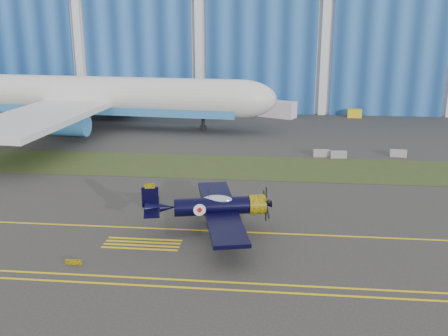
# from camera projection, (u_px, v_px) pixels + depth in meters

# --- Properties ---
(ground) EXTENTS (260.00, 260.00, 0.00)m
(ground) POSITION_uv_depth(u_px,v_px,m) (362.00, 215.00, 46.75)
(ground) COLOR #393735
(ground) RESTS_ON ground
(grass_median) EXTENTS (260.00, 10.00, 0.02)m
(grass_median) POSITION_uv_depth(u_px,v_px,m) (344.00, 170.00, 60.10)
(grass_median) COLOR #475128
(grass_median) RESTS_ON ground
(hangar) EXTENTS (220.00, 45.70, 30.00)m
(hangar) POSITION_uv_depth(u_px,v_px,m) (317.00, 26.00, 111.05)
(hangar) COLOR silver
(hangar) RESTS_ON ground
(taxiway_centreline) EXTENTS (200.00, 0.20, 0.02)m
(taxiway_centreline) POSITION_uv_depth(u_px,v_px,m) (372.00, 237.00, 41.97)
(taxiway_centreline) COLOR yellow
(taxiway_centreline) RESTS_ON ground
(edge_line_near) EXTENTS (80.00, 0.20, 0.02)m
(edge_line_near) POSITION_uv_depth(u_px,v_px,m) (397.00, 299.00, 32.90)
(edge_line_near) COLOR yellow
(edge_line_near) RESTS_ON ground
(edge_line_far) EXTENTS (80.00, 0.20, 0.02)m
(edge_line_far) POSITION_uv_depth(u_px,v_px,m) (393.00, 291.00, 33.86)
(edge_line_far) COLOR yellow
(edge_line_far) RESTS_ON ground
(hold_short_ladder) EXTENTS (6.00, 2.40, 0.02)m
(hold_short_ladder) POSITION_uv_depth(u_px,v_px,m) (142.00, 244.00, 40.80)
(hold_short_ladder) COLOR yellow
(hold_short_ladder) RESTS_ON ground
(guard_board_left) EXTENTS (1.20, 0.15, 0.35)m
(guard_board_left) POSITION_uv_depth(u_px,v_px,m) (74.00, 262.00, 37.42)
(guard_board_left) COLOR yellow
(guard_board_left) RESTS_ON ground
(warbird) EXTENTS (14.53, 16.36, 4.19)m
(warbird) POSITION_uv_depth(u_px,v_px,m) (213.00, 206.00, 42.28)
(warbird) COLOR black
(warbird) RESTS_ON ground
(jetliner) EXTENTS (69.39, 60.33, 22.72)m
(jetliner) POSITION_uv_depth(u_px,v_px,m) (88.00, 54.00, 80.23)
(jetliner) COLOR silver
(jetliner) RESTS_ON ground
(shipping_container) EXTENTS (6.93, 5.05, 2.79)m
(shipping_container) POSITION_uv_depth(u_px,v_px,m) (277.00, 109.00, 91.07)
(shipping_container) COLOR silver
(shipping_container) RESTS_ON ground
(tug) EXTENTS (2.52, 1.72, 1.39)m
(tug) POSITION_uv_depth(u_px,v_px,m) (355.00, 113.00, 90.93)
(tug) COLOR yellow
(tug) RESTS_ON ground
(barrier_a) EXTENTS (2.03, 0.73, 0.90)m
(barrier_a) POSITION_uv_depth(u_px,v_px,m) (321.00, 153.00, 65.72)
(barrier_a) COLOR gray
(barrier_a) RESTS_ON ground
(barrier_b) EXTENTS (2.05, 0.80, 0.90)m
(barrier_b) POSITION_uv_depth(u_px,v_px,m) (338.00, 155.00, 65.08)
(barrier_b) COLOR gray
(barrier_b) RESTS_ON ground
(barrier_c) EXTENTS (2.04, 0.76, 0.90)m
(barrier_c) POSITION_uv_depth(u_px,v_px,m) (398.00, 153.00, 65.68)
(barrier_c) COLOR gray
(barrier_c) RESTS_ON ground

